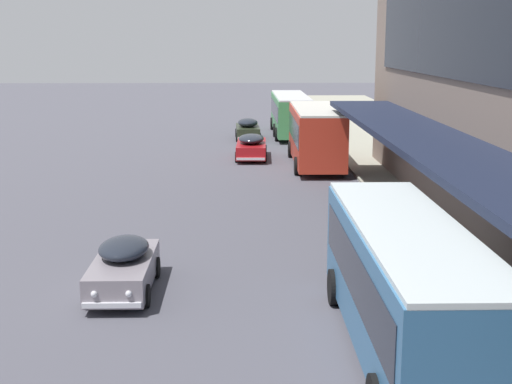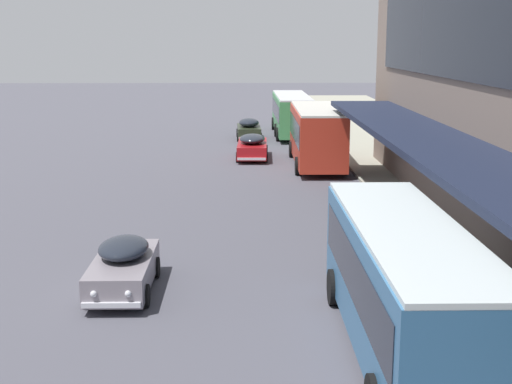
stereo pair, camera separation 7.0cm
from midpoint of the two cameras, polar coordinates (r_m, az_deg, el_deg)
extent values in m
cube|color=red|center=(41.72, 4.75, 4.58)|extent=(2.66, 9.36, 2.95)
cube|color=black|center=(41.68, 4.76, 5.06)|extent=(2.69, 8.61, 1.30)
cube|color=silver|center=(41.55, 4.79, 6.66)|extent=(2.55, 9.36, 0.12)
cube|color=black|center=(46.25, 4.24, 6.84)|extent=(1.29, 0.07, 0.36)
cylinder|color=black|center=(44.94, 2.71, 3.44)|extent=(0.26, 1.00, 1.00)
cylinder|color=black|center=(45.17, 5.98, 3.43)|extent=(0.26, 1.00, 1.00)
cylinder|color=black|center=(38.96, 3.22, 2.10)|extent=(0.26, 1.00, 1.00)
cylinder|color=black|center=(39.22, 6.98, 2.09)|extent=(0.26, 1.00, 1.00)
cube|color=#346793|center=(16.85, 11.82, -7.38)|extent=(2.46, 9.79, 2.70)
cube|color=black|center=(16.74, 11.86, -6.33)|extent=(2.50, 9.01, 1.19)
cube|color=silver|center=(16.44, 12.03, -2.78)|extent=(2.36, 9.79, 0.12)
cube|color=black|center=(21.21, 8.99, -0.16)|extent=(1.22, 0.06, 0.36)
cylinder|color=black|center=(20.12, 6.13, -7.56)|extent=(0.25, 1.00, 1.00)
cylinder|color=black|center=(20.57, 12.95, -7.36)|extent=(0.25, 1.00, 1.00)
cube|color=#439554|center=(55.32, 2.75, 6.28)|extent=(2.59, 10.59, 2.65)
cube|color=black|center=(55.28, 2.76, 6.61)|extent=(2.62, 9.75, 1.17)
cube|color=silver|center=(55.19, 2.77, 7.71)|extent=(2.49, 10.59, 0.12)
cube|color=black|center=(60.51, 2.39, 7.81)|extent=(1.26, 0.07, 0.36)
cylinder|color=black|center=(58.93, 1.26, 5.50)|extent=(0.26, 1.00, 1.00)
cylinder|color=black|center=(59.11, 3.70, 5.50)|extent=(0.26, 1.00, 1.00)
cylinder|color=black|center=(52.12, 1.63, 4.64)|extent=(0.26, 1.00, 1.00)
cylinder|color=black|center=(52.32, 4.38, 4.64)|extent=(0.26, 1.00, 1.00)
cylinder|color=black|center=(54.58, 1.49, 4.97)|extent=(0.26, 1.00, 1.00)
cylinder|color=black|center=(54.77, 4.12, 4.97)|extent=(0.26, 1.00, 1.00)
cube|color=gray|center=(21.29, -10.63, -6.25)|extent=(1.67, 4.07, 0.80)
ellipsoid|color=#1E232D|center=(21.29, -10.61, -4.41)|extent=(1.46, 2.24, 0.55)
cube|color=silver|center=(19.45, -11.58, -8.86)|extent=(1.57, 0.13, 0.14)
cube|color=silver|center=(23.32, -9.80, -5.23)|extent=(1.57, 0.13, 0.14)
sphere|color=silver|center=(19.29, -10.26, -8.02)|extent=(0.18, 0.18, 0.18)
sphere|color=silver|center=(19.46, -12.93, -7.97)|extent=(0.18, 0.18, 0.18)
cylinder|color=black|center=(20.10, -8.82, -8.20)|extent=(0.14, 0.64, 0.64)
cylinder|color=black|center=(20.38, -13.48, -8.11)|extent=(0.14, 0.64, 0.64)
cylinder|color=black|center=(22.46, -8.00, -5.99)|extent=(0.14, 0.64, 0.64)
cylinder|color=black|center=(22.71, -12.17, -5.94)|extent=(0.14, 0.64, 0.64)
cube|color=#2A3321|center=(53.15, -0.71, 4.89)|extent=(1.77, 4.13, 0.75)
ellipsoid|color=#1E232D|center=(52.87, -0.70, 5.58)|extent=(1.52, 2.29, 0.64)
cube|color=silver|center=(55.26, -0.78, 4.93)|extent=(1.59, 0.16, 0.14)
cube|color=silver|center=(51.10, -0.63, 4.35)|extent=(1.59, 0.16, 0.14)
sphere|color=silver|center=(55.18, -1.25, 5.21)|extent=(0.18, 0.18, 0.18)
sphere|color=silver|center=(55.21, -0.30, 5.21)|extent=(0.18, 0.18, 0.18)
cylinder|color=black|center=(54.43, -1.63, 4.76)|extent=(0.16, 0.64, 0.64)
cylinder|color=black|center=(54.48, 0.13, 4.77)|extent=(0.16, 0.64, 0.64)
cylinder|color=black|center=(51.91, -1.58, 4.41)|extent=(0.16, 0.64, 0.64)
cylinder|color=black|center=(51.96, 0.26, 4.42)|extent=(0.16, 0.64, 0.64)
cube|color=#A6151A|center=(44.37, -0.42, 3.48)|extent=(1.91, 4.81, 0.79)
ellipsoid|color=#1E232D|center=(44.04, -0.43, 4.28)|extent=(1.64, 2.66, 0.57)
cube|color=silver|center=(46.81, -0.37, 3.63)|extent=(1.69, 0.17, 0.14)
cube|color=silver|center=(42.01, -0.48, 2.66)|extent=(1.69, 0.17, 0.14)
sphere|color=silver|center=(46.75, -0.97, 3.98)|extent=(0.18, 0.18, 0.18)
sphere|color=silver|center=(46.73, 0.23, 3.98)|extent=(0.18, 0.18, 0.18)
cylinder|color=black|center=(45.90, -1.50, 3.40)|extent=(0.16, 0.64, 0.64)
cylinder|color=black|center=(45.87, 0.72, 3.40)|extent=(0.16, 0.64, 0.64)
cylinder|color=black|center=(42.98, -1.64, 2.80)|extent=(0.16, 0.64, 0.64)
cylinder|color=black|center=(42.95, 0.73, 2.80)|extent=(0.16, 0.64, 0.64)
camera|label=1|loc=(0.03, -90.08, -0.02)|focal=50.00mm
camera|label=2|loc=(0.03, 89.92, 0.02)|focal=50.00mm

